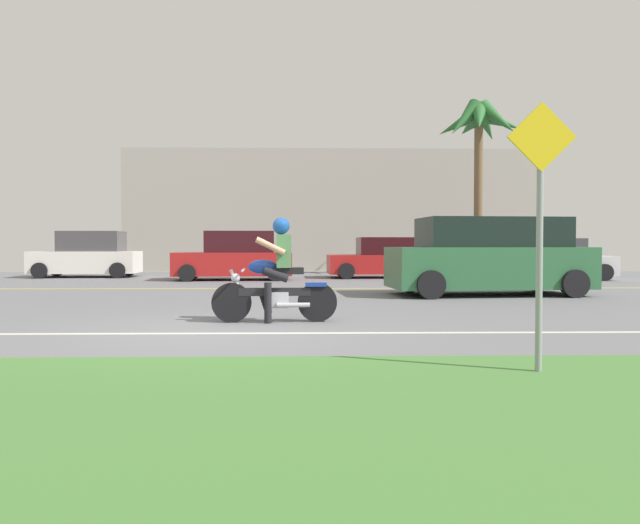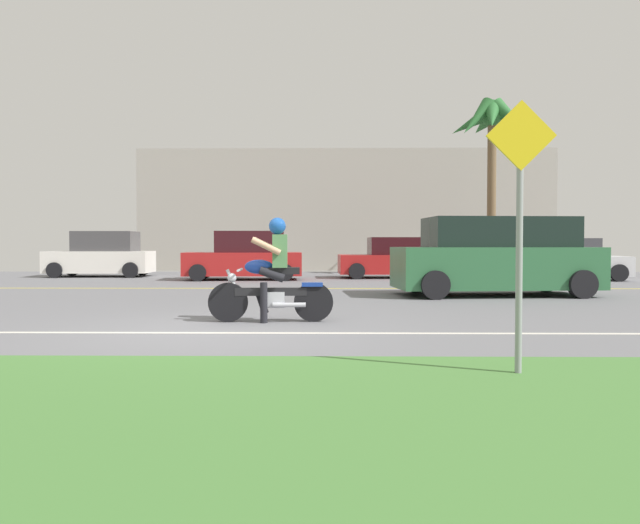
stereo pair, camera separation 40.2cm
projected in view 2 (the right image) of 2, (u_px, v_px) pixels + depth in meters
ground at (243, 309)px, 11.45m from camera, size 56.00×30.00×0.04m
grass_median at (104, 409)px, 4.35m from camera, size 56.00×3.80×0.06m
lane_line_near at (210, 333)px, 8.25m from camera, size 50.40×0.12×0.01m
lane_line_far at (270, 288)px, 16.51m from camera, size 50.40×0.12×0.01m
motorcyclist at (272, 278)px, 9.42m from camera, size 1.95×0.64×1.63m
suv_nearby at (496, 257)px, 14.25m from camera, size 4.92×2.43×1.84m
parked_car_0 at (102, 256)px, 22.46m from camera, size 3.81×2.01×1.68m
parked_car_1 at (245, 257)px, 20.54m from camera, size 4.04×2.06×1.65m
parked_car_2 at (397, 259)px, 21.68m from camera, size 4.08×2.00×1.45m
parked_car_3 at (566, 260)px, 20.48m from camera, size 3.81×2.13×1.40m
palm_tree_0 at (492, 129)px, 23.25m from camera, size 3.39×3.45×6.79m
street_sign at (520, 210)px, 5.37m from camera, size 0.62×0.06×2.49m
building_far at (345, 212)px, 29.32m from camera, size 19.01×4.00×5.54m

